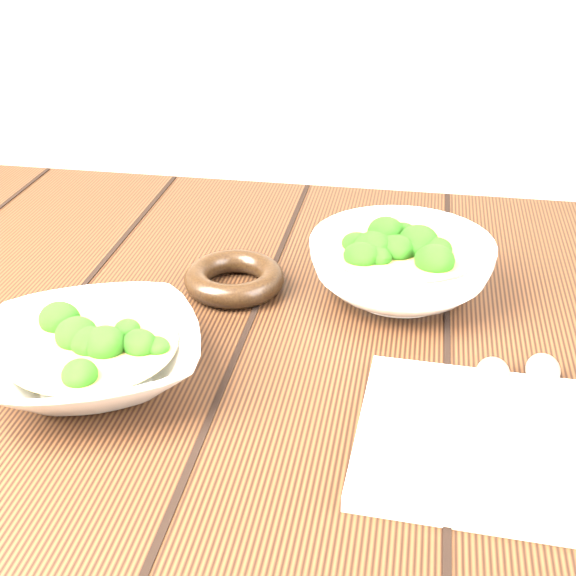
{
  "coord_description": "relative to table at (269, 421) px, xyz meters",
  "views": [
    {
      "loc": [
        0.14,
        -0.68,
        1.18
      ],
      "look_at": [
        0.02,
        -0.0,
        0.8
      ],
      "focal_mm": 50.0,
      "sensor_mm": 36.0,
      "label": 1
    }
  ],
  "objects": [
    {
      "name": "table",
      "position": [
        0.0,
        0.0,
        0.0
      ],
      "size": [
        1.2,
        0.8,
        0.75
      ],
      "color": "#311C0E",
      "rests_on": "ground"
    },
    {
      "name": "trivet",
      "position": [
        -0.05,
        0.07,
        0.13
      ],
      "size": [
        0.15,
        0.15,
        0.03
      ],
      "primitive_type": "torus",
      "rotation": [
        0.0,
        0.0,
        0.41
      ],
      "color": "black",
      "rests_on": "table"
    },
    {
      "name": "spoon_left",
      "position": [
        0.21,
        -0.11,
        0.14
      ],
      "size": [
        0.04,
        0.19,
        0.01
      ],
      "color": "#A9A395",
      "rests_on": "napkin"
    },
    {
      "name": "napkin",
      "position": [
        0.22,
        -0.15,
        0.13
      ],
      "size": [
        0.24,
        0.2,
        0.01
      ],
      "primitive_type": "cube",
      "rotation": [
        0.0,
        0.0,
        -0.04
      ],
      "color": "beige",
      "rests_on": "table"
    },
    {
      "name": "spoon_right",
      "position": [
        0.26,
        -0.09,
        0.14
      ],
      "size": [
        0.05,
        0.19,
        0.01
      ],
      "color": "#A9A395",
      "rests_on": "napkin"
    },
    {
      "name": "soup_bowl_front",
      "position": [
        -0.14,
        -0.11,
        0.15
      ],
      "size": [
        0.26,
        0.26,
        0.06
      ],
      "color": "silver",
      "rests_on": "table"
    },
    {
      "name": "soup_bowl_back",
      "position": [
        0.13,
        0.1,
        0.15
      ],
      "size": [
        0.23,
        0.23,
        0.07
      ],
      "color": "silver",
      "rests_on": "table"
    }
  ]
}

